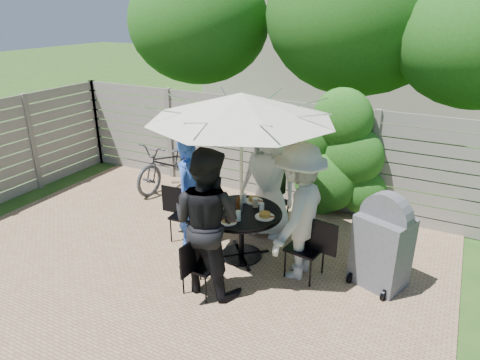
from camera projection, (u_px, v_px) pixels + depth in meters
The scene contains 23 objects.
backyard_envelope at pixel (364, 31), 13.09m from camera, with size 60.00×60.00×5.00m.
patio_table at pixel (241, 225), 5.92m from camera, with size 1.15×1.15×0.72m.
umbrella at pixel (241, 106), 5.29m from camera, with size 2.52×2.52×2.34m.
chair_back at pixel (272, 213), 6.78m from camera, with size 0.49×0.69×0.93m.
person_back at pixel (269, 180), 6.44m from camera, with size 0.88×0.57×1.80m, color silver.
chair_left at pixel (186, 225), 6.46m from camera, with size 0.62×0.43×0.84m.
person_left at pixel (192, 193), 6.19m from camera, with size 0.59×0.39×1.63m, color blue.
chair_front at pixel (202, 276), 5.25m from camera, with size 0.43×0.61×0.83m.
person_front at pixel (207, 222), 5.09m from camera, with size 0.91×0.71×1.87m, color black.
chair_right at pixel (305, 259), 5.56m from camera, with size 0.66×0.48×0.88m.
person_right at pixel (298, 213), 5.38m from camera, with size 1.17×0.68×1.82m, color #ACAAA7.
plate_back at pixel (254, 200), 6.12m from camera, with size 0.26×0.26×0.06m.
plate_left at pixel (219, 204), 6.00m from camera, with size 0.26×0.26×0.06m.
plate_front at pixel (227, 220), 5.54m from camera, with size 0.26×0.26×0.06m.
plate_right at pixel (265, 216), 5.66m from camera, with size 0.26×0.26×0.06m.
glass_back at pixel (244, 198), 6.07m from camera, with size 0.07×0.07×0.14m, color silver.
glass_left at pixel (221, 205), 5.85m from camera, with size 0.07×0.07×0.14m, color silver.
glass_front at pixel (238, 216), 5.56m from camera, with size 0.07×0.07×0.14m, color silver.
glass_right at pixel (262, 208), 5.78m from camera, with size 0.07×0.07×0.14m, color silver.
syrup_jug at pixel (239, 204), 5.88m from camera, with size 0.09×0.09×0.16m, color #59280C.
coffee_cup at pixel (255, 203), 5.95m from camera, with size 0.08×0.08×0.12m, color #C6B293.
bicycle at pixel (171, 163), 8.35m from camera, with size 0.64×1.82×0.96m, color #333338.
bbq_grill at pixel (382, 245), 5.30m from camera, with size 0.75×0.67×1.27m.
Camera 1 is at (3.09, -3.75, 3.32)m, focal length 32.00 mm.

